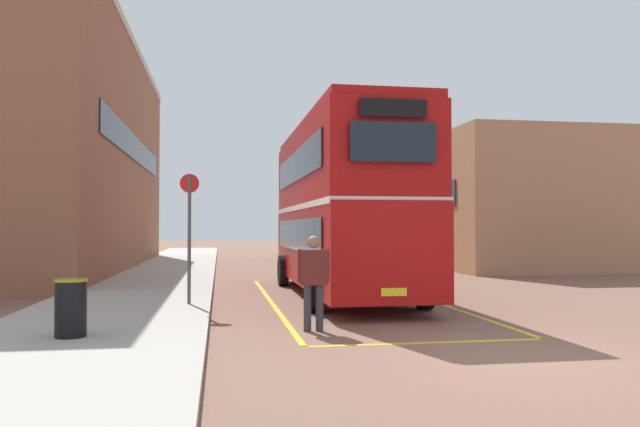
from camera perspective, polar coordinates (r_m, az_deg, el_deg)
ground_plane at (r=23.17m, az=1.49°, el=-6.00°), size 135.60×135.60×0.00m
sidewalk_left at (r=25.26m, az=-14.28°, el=-5.41°), size 4.00×57.60×0.14m
brick_building_left at (r=29.82m, az=-22.02°, el=5.05°), size 5.69×22.71×10.28m
depot_building_right at (r=33.64m, az=14.65°, el=0.74°), size 7.71×16.17×6.13m
double_decker_bus at (r=17.22m, az=2.02°, el=0.74°), size 2.93×10.24×4.75m
single_deck_bus at (r=34.65m, az=1.40°, el=-1.71°), size 2.97×9.74×3.02m
pedestrian_boarding at (r=11.37m, az=-0.60°, el=-5.75°), size 0.59×0.26×1.75m
litter_bin at (r=10.84m, az=-22.02°, el=-8.07°), size 0.52×0.52×0.93m
bus_stop_sign at (r=14.59m, az=-11.97°, el=-1.17°), size 0.44×0.08×3.01m
bay_marking_yellow at (r=15.45m, az=3.45°, el=-8.35°), size 4.32×12.23×0.01m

